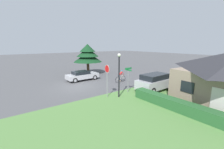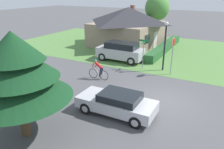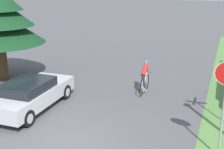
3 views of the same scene
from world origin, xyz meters
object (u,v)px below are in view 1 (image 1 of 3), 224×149
stop_sign (107,75)px  street_name_sign (128,75)px  sedan_left_lane (82,75)px  street_lamp (119,70)px  conifer_tall_near (88,54)px  cyclist (120,76)px  parked_suv_right (155,82)px

stop_sign → street_name_sign: 2.53m
sedan_left_lane → stop_sign: bearing=-98.7°
stop_sign → street_lamp: (0.70, 0.85, 0.41)m
conifer_tall_near → street_name_sign: bearing=-7.4°
street_lamp → conifer_tall_near: conifer_tall_near is taller
cyclist → parked_suv_right: (5.05, 0.60, 0.21)m
street_lamp → conifer_tall_near: bearing=165.3°
cyclist → conifer_tall_near: (-7.63, -0.68, 2.50)m
parked_suv_right → conifer_tall_near: 12.95m
sedan_left_lane → street_name_sign: size_ratio=1.68×
parked_suv_right → stop_sign: size_ratio=1.48×
parked_suv_right → street_lamp: bearing=169.6°
parked_suv_right → stop_sign: 5.59m
stop_sign → cyclist: bearing=-50.4°
parked_suv_right → stop_sign: bearing=163.7°
cyclist → street_name_sign: (3.78, -2.17, 1.07)m
stop_sign → street_lamp: bearing=-127.8°
street_name_sign → conifer_tall_near: 11.59m
cyclist → parked_suv_right: bearing=-83.7°
street_lamp → street_name_sign: 1.89m
street_lamp → cyclist: bearing=138.5°
sedan_left_lane → street_lamp: 8.43m
stop_sign → street_lamp: 1.17m
parked_suv_right → conifer_tall_near: bearing=94.9°
sedan_left_lane → street_name_sign: street_name_sign is taller
parked_suv_right → street_name_sign: size_ratio=1.74×
parked_suv_right → sedan_left_lane: bearing=114.2°
conifer_tall_near → street_lamp: bearing=-14.7°
sedan_left_lane → conifer_tall_near: conifer_tall_near is taller
parked_suv_right → cyclist: bearing=95.9°
sedan_left_lane → parked_suv_right: size_ratio=0.96×
sedan_left_lane → cyclist: size_ratio=2.50×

